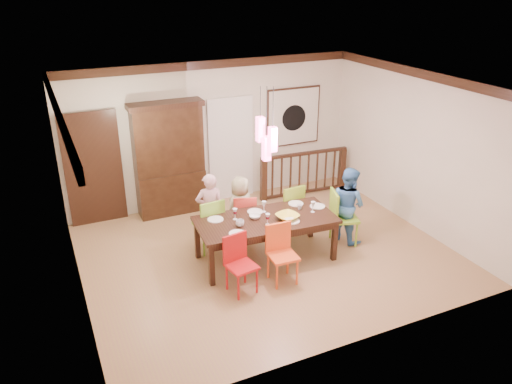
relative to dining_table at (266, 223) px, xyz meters
name	(u,v)px	position (x,y,z in m)	size (l,w,h in m)	color
floor	(267,253)	(0.09, 0.13, -0.67)	(6.00, 6.00, 0.00)	#A88751
ceiling	(268,84)	(0.09, 0.13, 2.23)	(6.00, 6.00, 0.00)	white
wall_back	(214,133)	(0.09, 2.63, 0.78)	(6.00, 6.00, 0.00)	beige
wall_left	(70,209)	(-2.91, 0.13, 0.78)	(5.00, 5.00, 0.00)	beige
wall_right	(415,150)	(3.09, 0.13, 0.78)	(5.00, 5.00, 0.00)	beige
crown_molding	(268,90)	(0.09, 0.13, 2.15)	(6.00, 5.00, 0.16)	black
panel_door	(94,170)	(-2.31, 2.58, 0.38)	(1.04, 0.07, 2.24)	black
white_doorway	(231,150)	(0.44, 2.60, 0.38)	(0.97, 0.05, 2.22)	silver
painting	(293,117)	(1.89, 2.60, 0.93)	(1.25, 0.06, 1.25)	black
pendant_cluster	(266,139)	(0.00, 0.00, 1.43)	(0.27, 0.21, 1.14)	#F14887
dining_table	(266,223)	(0.00, 0.00, 0.00)	(2.33, 1.19, 0.75)	black
chair_far_left	(208,220)	(-0.75, 0.69, -0.11)	(0.48, 0.48, 0.97)	#83C237
chair_far_mid	(244,213)	(-0.05, 0.77, -0.16)	(0.51, 0.51, 0.89)	red
chair_far_right	(288,205)	(0.77, 0.68, -0.11)	(0.48, 0.48, 0.97)	#82A326
chair_near_left	(242,262)	(-0.73, -0.70, -0.16)	(0.47, 0.47, 0.89)	red
chair_near_mid	(283,252)	(-0.05, -0.72, -0.14)	(0.44, 0.44, 0.92)	#F55721
chair_end_right	(345,214)	(1.49, -0.08, -0.10)	(0.56, 0.56, 0.99)	#84B72A
china_hutch	(169,159)	(-0.91, 2.43, 0.45)	(1.41, 0.46, 2.24)	black
balustrade	(304,173)	(1.91, 2.08, -0.17)	(1.99, 0.20, 0.96)	black
person_far_left	(210,210)	(-0.66, 0.85, -0.01)	(0.49, 0.32, 1.33)	#F7BCCF
person_far_mid	(241,208)	(-0.09, 0.85, -0.09)	(0.57, 0.37, 1.17)	#BBB88D
person_end_right	(348,204)	(1.61, 0.02, 0.01)	(0.67, 0.52, 1.37)	#4581C3
serving_bowl	(288,217)	(0.31, -0.17, 0.12)	(0.36, 0.36, 0.09)	yellow
small_bowl	(255,217)	(-0.16, 0.08, 0.11)	(0.18, 0.18, 0.06)	white
cup_left	(240,223)	(-0.49, -0.07, 0.13)	(0.13, 0.13, 0.11)	silver
cup_right	(300,207)	(0.67, 0.08, 0.12)	(0.09, 0.09, 0.08)	silver
plate_far_left	(215,219)	(-0.76, 0.29, 0.09)	(0.26, 0.26, 0.01)	white
plate_far_mid	(255,212)	(-0.06, 0.29, 0.09)	(0.26, 0.26, 0.01)	white
plate_far_right	(296,204)	(0.72, 0.29, 0.09)	(0.26, 0.26, 0.01)	white
plate_near_left	(237,234)	(-0.62, -0.29, 0.09)	(0.26, 0.26, 0.01)	white
plate_near_mid	(292,221)	(0.34, -0.26, 0.09)	(0.26, 0.26, 0.01)	white
plate_end_right	(317,206)	(1.00, 0.04, 0.09)	(0.26, 0.26, 0.01)	white
wine_glass_a	(235,214)	(-0.46, 0.18, 0.17)	(0.08, 0.08, 0.19)	#590C19
wine_glass_b	(264,207)	(0.08, 0.24, 0.17)	(0.08, 0.08, 0.19)	silver
wine_glass_c	(268,219)	(-0.07, -0.21, 0.17)	(0.08, 0.08, 0.19)	#590C19
wine_glass_d	(313,207)	(0.82, -0.11, 0.17)	(0.08, 0.08, 0.19)	silver
napkin	(273,226)	(-0.02, -0.31, 0.09)	(0.18, 0.14, 0.01)	#D83359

